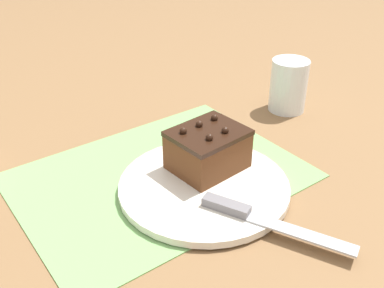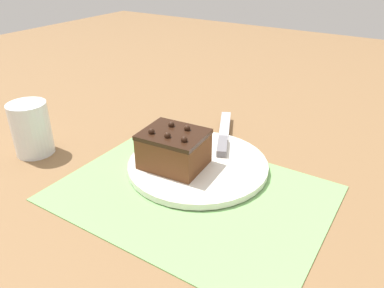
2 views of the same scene
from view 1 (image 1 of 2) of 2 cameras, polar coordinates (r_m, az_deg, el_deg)
name	(u,v)px [view 1 (image 1 of 2)]	position (r m, az deg, el deg)	size (l,w,h in m)	color
ground_plane	(160,177)	(0.76, -4.09, -4.14)	(3.00, 3.00, 0.00)	olive
placemat_woven	(160,176)	(0.76, -4.10, -4.02)	(0.46, 0.34, 0.00)	#7AB266
cake_plate	(204,186)	(0.72, 1.53, -5.36)	(0.27, 0.27, 0.01)	white
chocolate_cake	(208,149)	(0.73, 2.01, -0.64)	(0.12, 0.11, 0.08)	brown
serving_knife	(250,215)	(0.65, 7.41, -8.89)	(0.11, 0.21, 0.01)	slate
drinking_glass	(289,86)	(0.98, 12.16, 7.27)	(0.08, 0.08, 0.11)	white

